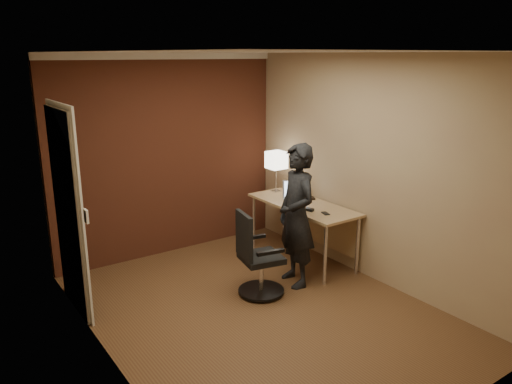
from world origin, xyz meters
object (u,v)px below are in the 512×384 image
Objects in this scene: wallet at (311,198)px; person at (297,216)px; phone at (325,213)px; office_chair at (256,260)px; desk_lamp at (276,161)px; mouse at (309,210)px; laptop at (296,195)px; desk at (307,212)px.

wallet is 0.89m from person.
person is (-0.43, -0.01, 0.06)m from phone.
office_chair is 0.57× the size of person.
person is (-0.55, -1.09, -0.36)m from desk_lamp.
mouse is (-0.19, -0.89, -0.40)m from desk_lamp.
laptop is 0.46× the size of office_chair.
office_chair is (-1.07, -1.08, -0.75)m from desk_lamp.
desk_lamp is at bearing 91.10° from desk.
laptop is 1.29m from office_chair.
mouse is at bearing -111.24° from laptop.
mouse reaches higher than phone.
person reaches higher than laptop.
person is at bearing -116.61° from desk_lamp.
person reaches higher than mouse.
mouse is at bearing 11.87° from office_chair.
laptop is at bearing 30.91° from office_chair.
person is at bearing -140.08° from desk.
desk is 0.37m from mouse.
laptop is 3.62× the size of phone.
office_chair is at bearing -155.75° from wallet.
desk_lamp is at bearing 164.87° from person.
laptop reaches higher than mouse.
wallet is at bearing 82.17° from phone.
desk is 15.00× the size of mouse.
phone is (-0.11, -1.08, -0.41)m from desk_lamp.
mouse is (-0.21, -0.27, 0.14)m from desk.
office_chair is (-1.05, -0.63, -0.39)m from laptop.
phone is (-0.12, -0.46, 0.13)m from desk.
wallet is 1.38m from office_chair.
person reaches higher than desk.
desk_lamp is at bearing 105.10° from wallet.
wallet is at bearing 29.98° from mouse.
wallet is at bearing 35.16° from desk.
desk is 1.19m from office_chair.
wallet is at bearing 140.55° from person.
mouse is (-0.17, -0.44, -0.05)m from laptop.
person is at bearing -161.53° from phone.
desk is at bearing -144.84° from wallet.
desk_lamp reaches higher than phone.
laptop reaches higher than wallet.
person is (-0.35, -0.20, 0.04)m from mouse.
wallet is at bearing -74.90° from desk_lamp.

